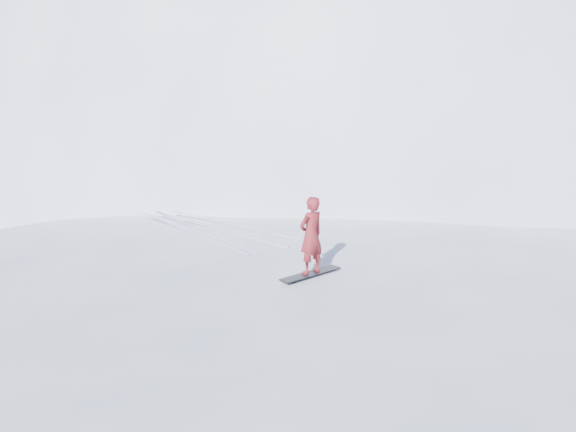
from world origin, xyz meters
name	(u,v)px	position (x,y,z in m)	size (l,w,h in m)	color
ground	(347,380)	(0.00, 0.00, 0.00)	(400.00, 400.00, 0.00)	white
near_ridge	(313,323)	(1.00, 3.00, 0.00)	(36.00, 28.00, 4.80)	white
summit_peak	(382,170)	(22.00, 26.00, 0.00)	(60.00, 56.00, 56.00)	white
peak_shoulder	(290,195)	(10.00, 20.00, 0.00)	(28.00, 24.00, 18.00)	white
wind_bumps	(279,348)	(-0.56, 2.12, 0.00)	(16.00, 14.40, 1.00)	white
snowboard	(311,274)	(-0.59, 0.61, 2.41)	(1.57, 0.29, 0.03)	black
snowboarder	(311,235)	(-0.59, 0.61, 3.27)	(0.62, 0.40, 1.69)	maroon
board_tracks	(210,228)	(-0.95, 5.55, 2.42)	(3.05, 5.96, 0.04)	silver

